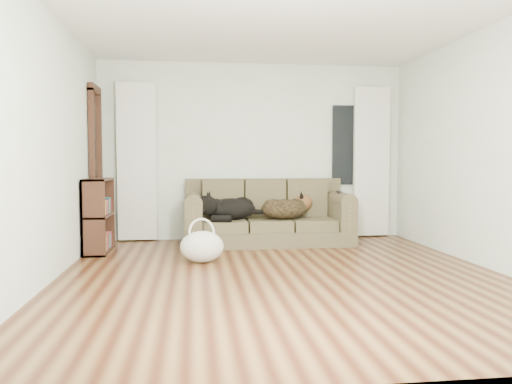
{
  "coord_description": "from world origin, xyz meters",
  "views": [
    {
      "loc": [
        -0.89,
        -4.91,
        1.15
      ],
      "look_at": [
        -0.07,
        1.6,
        0.75
      ],
      "focal_mm": 35.0,
      "sensor_mm": 36.0,
      "label": 1
    }
  ],
  "objects": [
    {
      "name": "curtain_right",
      "position": [
        1.8,
        2.42,
        1.15
      ],
      "size": [
        0.55,
        0.08,
        2.25
      ],
      "primitive_type": "cube",
      "color": "white",
      "rests_on": "ground"
    },
    {
      "name": "bookshelf",
      "position": [
        -2.09,
        1.58,
        0.5
      ],
      "size": [
        0.38,
        0.78,
        0.94
      ],
      "primitive_type": "cube",
      "rotation": [
        0.0,
        0.0,
        0.14
      ],
      "color": "black",
      "rests_on": "floor"
    },
    {
      "name": "wall_right",
      "position": [
        2.25,
        0.0,
        1.3
      ],
      "size": [
        0.04,
        5.0,
        2.6
      ],
      "primitive_type": "cube",
      "color": "silver",
      "rests_on": "ground"
    },
    {
      "name": "wall_left",
      "position": [
        -2.25,
        0.0,
        1.3
      ],
      "size": [
        0.04,
        5.0,
        2.6
      ],
      "primitive_type": "cube",
      "color": "silver",
      "rests_on": "ground"
    },
    {
      "name": "window_pane",
      "position": [
        1.45,
        2.47,
        1.4
      ],
      "size": [
        0.5,
        0.03,
        1.2
      ],
      "primitive_type": "cube",
      "color": "black",
      "rests_on": "wall_back"
    },
    {
      "name": "tv_remote",
      "position": [
        1.13,
        1.87,
        0.73
      ],
      "size": [
        0.07,
        0.2,
        0.02
      ],
      "primitive_type": "cube",
      "rotation": [
        0.0,
        0.0,
        -0.08
      ],
      "color": "black",
      "rests_on": "sofa"
    },
    {
      "name": "wall_back",
      "position": [
        0.0,
        2.5,
        1.3
      ],
      "size": [
        4.5,
        0.04,
        2.6
      ],
      "primitive_type": "cube",
      "color": "silver",
      "rests_on": "ground"
    },
    {
      "name": "sofa",
      "position": [
        0.14,
        1.97,
        0.45
      ],
      "size": [
        2.3,
        0.99,
        0.94
      ],
      "primitive_type": "cube",
      "color": "#4B442F",
      "rests_on": "floor"
    },
    {
      "name": "dog_black_lab",
      "position": [
        -0.43,
        1.92,
        0.48
      ],
      "size": [
        0.81,
        0.63,
        0.31
      ],
      "primitive_type": "ellipsoid",
      "rotation": [
        0.0,
        0.0,
        0.19
      ],
      "color": "black",
      "rests_on": "sofa"
    },
    {
      "name": "tote_bag",
      "position": [
        -0.8,
        0.75,
        0.16
      ],
      "size": [
        0.55,
        0.46,
        0.36
      ],
      "primitive_type": "ellipsoid",
      "rotation": [
        0.0,
        0.0,
        0.16
      ],
      "color": "beige",
      "rests_on": "floor"
    },
    {
      "name": "curtain_left",
      "position": [
        -1.7,
        2.42,
        1.15
      ],
      "size": [
        0.55,
        0.08,
        2.25
      ],
      "primitive_type": "cube",
      "color": "white",
      "rests_on": "ground"
    },
    {
      "name": "door_casing",
      "position": [
        -2.2,
        2.05,
        1.05
      ],
      "size": [
        0.07,
        0.6,
        2.1
      ],
      "primitive_type": "cube",
      "color": "black",
      "rests_on": "ground"
    },
    {
      "name": "dog_shepherd",
      "position": [
        0.4,
        1.95,
        0.49
      ],
      "size": [
        0.78,
        0.62,
        0.31
      ],
      "primitive_type": "ellipsoid",
      "rotation": [
        0.0,
        0.0,
        3.34
      ],
      "color": "black",
      "rests_on": "sofa"
    },
    {
      "name": "floor",
      "position": [
        0.0,
        0.0,
        0.0
      ],
      "size": [
        5.0,
        5.0,
        0.0
      ],
      "primitive_type": "plane",
      "color": "#3D1B0E",
      "rests_on": "ground"
    },
    {
      "name": "ceiling",
      "position": [
        0.0,
        0.0,
        2.6
      ],
      "size": [
        5.0,
        5.0,
        0.0
      ],
      "primitive_type": "plane",
      "color": "white",
      "rests_on": "ground"
    }
  ]
}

